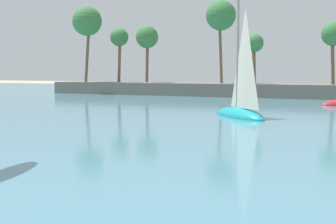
{
  "coord_description": "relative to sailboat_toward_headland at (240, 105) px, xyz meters",
  "views": [
    {
      "loc": [
        5.98,
        -0.52,
        3.53
      ],
      "look_at": [
        -0.14,
        12.86,
        2.25
      ],
      "focal_mm": 50.81,
      "sensor_mm": 36.0,
      "label": 1
    }
  ],
  "objects": [
    {
      "name": "sailboat_toward_headland",
      "position": [
        0.0,
        0.0,
        0.0
      ],
      "size": [
        6.21,
        6.43,
        9.98
      ],
      "color": "teal",
      "rests_on": "sea"
    },
    {
      "name": "sea",
      "position": [
        3.88,
        20.17,
        -0.93
      ],
      "size": [
        220.0,
        94.82,
        0.06
      ],
      "primitive_type": "cube",
      "color": "teal",
      "rests_on": "ground"
    }
  ]
}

